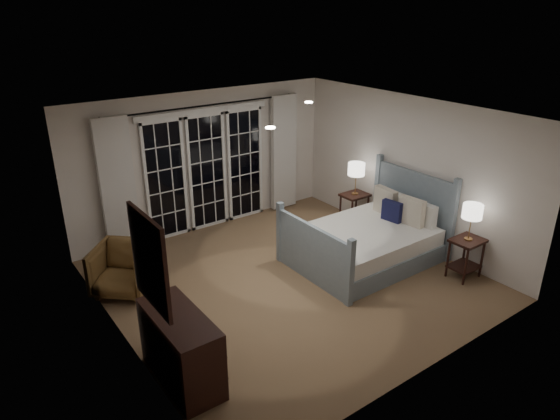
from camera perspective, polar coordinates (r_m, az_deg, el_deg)
floor at (r=7.59m, az=1.03°, el=-7.98°), size 5.00×5.00×0.00m
ceiling at (r=6.68m, az=1.18°, el=10.81°), size 5.00×5.00×0.00m
wall_left at (r=6.01m, az=-18.38°, el=-4.46°), size 0.02×5.00×2.50m
wall_right at (r=8.69m, az=14.42°, el=4.38°), size 0.02×5.00×2.50m
wall_back at (r=9.05m, az=-8.51°, el=5.57°), size 5.00×0.02×2.50m
wall_front at (r=5.46m, az=17.23°, el=-7.17°), size 5.00×0.02×2.50m
french_doors at (r=9.06m, az=-8.33°, el=4.54°), size 2.50×0.04×2.20m
curtain_rod at (r=8.72m, az=-8.58°, el=11.71°), size 3.50×0.03×0.03m
curtain_left at (r=8.38m, az=-18.07°, el=2.57°), size 0.55×0.10×2.25m
curtain_right at (r=9.81m, az=0.43°, el=6.56°), size 0.55×0.10×2.25m
downlight_a at (r=7.63m, az=3.31°, el=12.19°), size 0.12×0.12×0.01m
downlight_b at (r=6.02m, az=-1.11°, el=9.39°), size 0.12×0.12×0.01m
bed at (r=8.14m, az=9.96°, el=-3.50°), size 2.23×1.60×1.30m
nightstand_left at (r=7.99m, az=20.48°, el=-4.56°), size 0.48×0.38×0.63m
nightstand_right at (r=9.31m, az=8.48°, el=0.58°), size 0.48×0.38×0.63m
lamp_left at (r=7.73m, az=21.14°, el=-0.20°), size 0.29×0.29×0.56m
lamp_right at (r=9.08m, az=8.73°, el=4.60°), size 0.31×0.31×0.59m
armchair at (r=7.49m, az=-17.49°, el=-6.46°), size 1.10×1.10×0.72m
dresser at (r=5.70m, az=-11.26°, el=-15.21°), size 0.50×1.17×0.83m
mirror at (r=5.02m, az=-14.68°, el=-5.71°), size 0.05×0.85×1.00m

